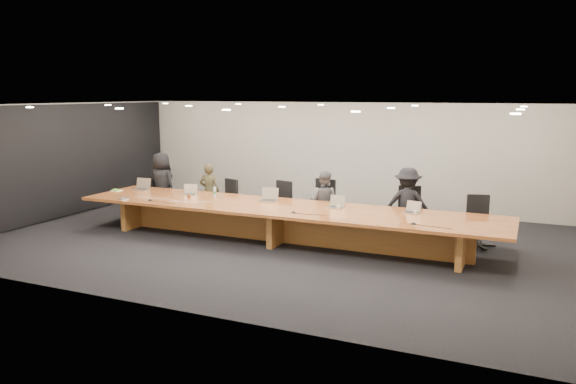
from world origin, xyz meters
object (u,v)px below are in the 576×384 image
object	(u,v)px
mic_center	(294,212)
laptop_c	(268,195)
paper_cup_far	(415,212)
av_box	(124,199)
chair_far_left	(158,190)
mic_left	(150,200)
laptop_a	(141,184)
mic_right	(413,223)
chair_mid_left	(278,203)
chair_right	(410,213)
chair_far_right	(479,221)
laptop_e	(411,207)
amber_mug	(189,196)
person_d	(407,204)
water_bottle	(215,192)
laptop_b	(190,190)
laptop_d	(335,202)
paper_cup_near	(338,207)
conference_table	(282,217)
person_b	(209,191)
chair_mid_right	(320,205)
person_c	(324,201)
person_a	(162,184)

from	to	relation	value
mic_center	laptop_c	bearing A→B (deg)	138.73
paper_cup_far	av_box	size ratio (longest dim) A/B	0.38
chair_far_left	mic_left	size ratio (longest dim) A/B	10.26
laptop_a	paper_cup_far	distance (m)	6.56
mic_center	mic_right	bearing A→B (deg)	-1.48
paper_cup_far	av_box	distance (m)	6.23
chair_mid_left	chair_right	distance (m)	3.01
chair_far_right	chair_mid_left	bearing A→B (deg)	164.89
laptop_e	amber_mug	size ratio (longest dim) A/B	3.42
chair_far_right	laptop_c	bearing A→B (deg)	176.43
chair_far_left	person_d	distance (m)	6.35
amber_mug	mic_left	size ratio (longest dim) A/B	0.75
water_bottle	laptop_b	bearing A→B (deg)	174.71
laptop_b	mic_center	bearing A→B (deg)	-37.15
chair_mid_left	laptop_d	size ratio (longest dim) A/B	3.26
paper_cup_near	laptop_a	bearing A→B (deg)	177.30
water_bottle	amber_mug	distance (m)	0.57
laptop_a	av_box	xyz separation A→B (m)	(0.41, -1.11, -0.13)
laptop_d	paper_cup_far	bearing A→B (deg)	9.58
laptop_b	amber_mug	world-z (taller)	laptop_b
av_box	person_d	bearing A→B (deg)	41.96
laptop_b	paper_cup_far	bearing A→B (deg)	-21.87
chair_far_right	mic_center	xyz separation A→B (m)	(-3.29, -1.68, 0.24)
chair_right	amber_mug	distance (m)	4.80
conference_table	av_box	xyz separation A→B (m)	(-3.49, -0.71, 0.24)
laptop_b	laptop_e	size ratio (longest dim) A/B	1.02
laptop_d	person_b	bearing A→B (deg)	172.46
mic_center	laptop_e	bearing A→B (deg)	22.10
mic_center	mic_left	bearing A→B (deg)	-177.62
person_d	mic_right	distance (m)	1.84
chair_mid_right	mic_right	xyz separation A→B (m)	(2.40, -1.70, 0.18)
mic_center	person_c	bearing A→B (deg)	89.26
laptop_b	laptop_c	xyz separation A→B (m)	(1.98, 0.02, 0.02)
person_a	mic_right	size ratio (longest dim) A/B	12.73
paper_cup_near	av_box	xyz separation A→B (m)	(-4.64, -0.87, -0.03)
chair_mid_left	chair_mid_right	distance (m)	1.05
conference_table	person_b	xyz separation A→B (m)	(-2.52, 1.27, 0.16)
laptop_e	water_bottle	xyz separation A→B (m)	(-4.34, -0.10, -0.01)
mic_left	paper_cup_far	bearing A→B (deg)	9.57
laptop_b	conference_table	bearing A→B (deg)	-29.94
laptop_a	mic_right	xyz separation A→B (m)	(6.69, -0.92, -0.13)
chair_right	laptop_e	distance (m)	0.97
person_d	chair_far_left	bearing A→B (deg)	-8.07
person_d	mic_center	world-z (taller)	person_d
conference_table	chair_mid_right	world-z (taller)	chair_mid_right
laptop_e	mic_center	distance (m)	2.27
conference_table	person_a	bearing A→B (deg)	163.10
paper_cup_near	person_a	bearing A→B (deg)	168.65
laptop_e	amber_mug	distance (m)	4.84
chair_mid_right	mic_left	size ratio (longest dim) A/B	10.11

